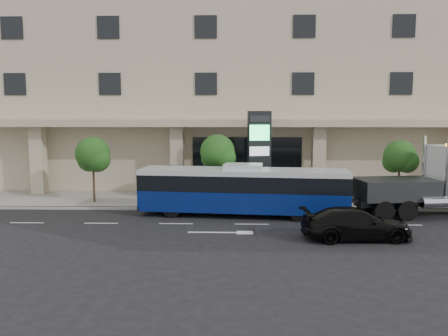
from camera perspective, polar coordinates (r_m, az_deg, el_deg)
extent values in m
plane|color=black|center=(24.68, 3.50, -6.50)|extent=(120.00, 120.00, 0.00)
cube|color=gray|center=(29.56, 3.15, -4.14)|extent=(120.00, 6.00, 0.15)
cube|color=gray|center=(26.62, 3.34, -5.36)|extent=(120.00, 0.30, 0.15)
cube|color=#BFAC8F|center=(39.77, 2.79, 13.01)|extent=(60.00, 15.00, 20.00)
cube|color=#BFAC8F|center=(30.83, 3.11, 5.89)|extent=(60.00, 2.80, 0.50)
cube|color=black|center=(32.19, 3.02, 0.49)|extent=(8.00, 0.12, 4.00)
cube|color=#BFAC8F|center=(34.03, -23.07, 1.06)|extent=(0.90, 0.90, 4.90)
cube|color=#BFAC8F|center=(31.24, -6.12, 1.10)|extent=(0.90, 0.90, 4.90)
cube|color=#BFAC8F|center=(31.52, 12.21, 1.03)|extent=(0.90, 0.90, 4.90)
cylinder|color=#422B19|center=(29.36, -16.65, -1.57)|extent=(0.14, 0.14, 2.80)
sphere|color=#154918|center=(29.18, -16.76, 1.78)|extent=(2.20, 2.20, 2.20)
sphere|color=#154918|center=(28.91, -16.21, 1.12)|extent=(1.65, 1.65, 1.65)
sphere|color=#154918|center=(29.49, -17.17, 1.03)|extent=(1.54, 1.54, 1.54)
cylinder|color=#422B19|center=(27.93, -0.85, -1.55)|extent=(0.14, 0.14, 2.94)
sphere|color=#154918|center=(27.73, -0.86, 2.14)|extent=(2.20, 2.20, 2.20)
sphere|color=#154918|center=(27.54, -0.14, 1.41)|extent=(1.65, 1.65, 1.65)
sphere|color=#154918|center=(27.98, -1.45, 1.32)|extent=(1.54, 1.54, 1.54)
cylinder|color=#422B19|center=(29.79, 21.85, -1.72)|extent=(0.14, 0.14, 2.73)
sphere|color=#154918|center=(29.61, 21.99, 1.49)|extent=(2.00, 2.00, 2.00)
sphere|color=#154918|center=(29.57, 22.73, 0.84)|extent=(1.50, 1.50, 1.50)
sphere|color=#154918|center=(29.73, 21.28, 0.78)|extent=(1.40, 1.40, 1.40)
cylinder|color=black|center=(24.74, -6.81, -5.34)|extent=(1.00, 0.39, 0.98)
cylinder|color=black|center=(26.69, -5.73, -4.44)|extent=(1.00, 0.39, 0.98)
cylinder|color=black|center=(24.02, 9.76, -5.76)|extent=(1.00, 0.39, 0.98)
cylinder|color=black|center=(26.03, 9.58, -4.79)|extent=(1.00, 0.39, 0.98)
cube|color=navy|center=(25.00, 2.49, -4.15)|extent=(11.91, 3.65, 1.17)
cube|color=black|center=(24.83, 2.51, -1.82)|extent=(11.91, 3.69, 0.88)
cube|color=silver|center=(24.75, 2.51, -0.48)|extent=(11.91, 3.65, 0.29)
cube|color=silver|center=(24.72, 2.52, 0.19)|extent=(2.30, 1.78, 0.29)
cube|color=#2D3033|center=(26.23, -10.30, -4.82)|extent=(0.39, 2.44, 0.29)
cube|color=#2D3033|center=(25.29, 15.78, -5.40)|extent=(0.39, 2.44, 0.29)
cube|color=#2D3033|center=(27.67, 25.37, -3.96)|extent=(8.79, 2.21, 0.41)
cylinder|color=silver|center=(26.54, 27.14, -0.22)|extent=(0.21, 0.21, 3.49)
cylinder|color=silver|center=(28.43, 24.64, 0.32)|extent=(0.21, 0.21, 3.49)
cube|color=#2D3033|center=(26.45, 21.37, -2.54)|extent=(4.61, 3.03, 1.13)
cube|color=#2D3033|center=(25.51, 16.39, -4.09)|extent=(1.67, 0.51, 0.23)
cube|color=#2D3033|center=(25.36, 15.07, -5.06)|extent=(0.51, 1.87, 0.18)
cylinder|color=black|center=(25.80, 22.80, -5.15)|extent=(1.16, 0.48, 1.13)
cylinder|color=black|center=(27.66, 20.62, -4.28)|extent=(1.16, 0.48, 1.13)
cylinder|color=black|center=(25.18, 20.13, -5.32)|extent=(1.16, 0.48, 1.13)
cylinder|color=black|center=(27.08, 18.10, -4.41)|extent=(1.16, 0.48, 1.13)
imported|color=black|center=(21.20, 16.87, -6.97)|extent=(5.12, 2.33, 1.45)
cube|color=black|center=(28.05, 4.61, 1.45)|extent=(1.53, 0.77, 5.85)
cube|color=#22D160|center=(27.68, 4.67, 4.62)|extent=(1.25, 0.31, 0.97)
cube|color=silver|center=(27.75, 4.65, 2.20)|extent=(1.25, 0.31, 0.58)
cube|color=#262628|center=(27.67, 4.69, 6.43)|extent=(1.25, 0.31, 0.39)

